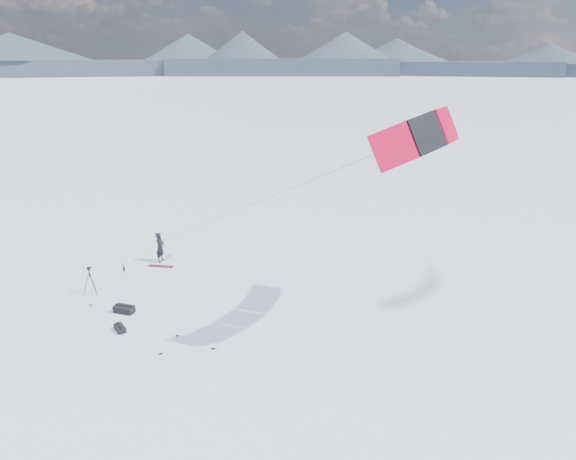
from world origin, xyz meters
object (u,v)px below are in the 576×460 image
Objects in this scene: gear_bag_a at (124,309)px; gear_bag_b at (120,328)px; tripod at (90,277)px; snowkiter at (161,261)px; snowboard at (161,266)px.

gear_bag_a is 1.35× the size of gear_bag_b.
tripod is at bearing 179.17° from gear_bag_b.
snowkiter is 2.36× the size of gear_bag_b.
snowkiter is 1.22× the size of tripod.
snowboard is at bearing -155.54° from snowkiter.
snowboard is 4.22m from tripod.
snowkiter reaches higher than gear_bag_b.
gear_bag_a is (3.09, -4.97, 0.18)m from snowkiter.
gear_bag_a is (2.88, -0.34, -0.74)m from tripod.
snowkiter is at bearing 103.71° from gear_bag_a.
gear_bag_a is at bearing -7.56° from tripod.
gear_bag_b is (1.13, -1.11, -0.05)m from gear_bag_a.
gear_bag_a reaches higher than gear_bag_b.
tripod reaches higher than gear_bag_a.
gear_bag_a is 1.58m from gear_bag_b.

